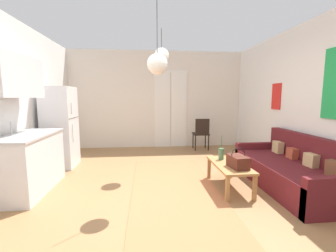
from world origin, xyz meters
The scene contains 12 objects.
ground_plane centered at (0.00, 0.00, -0.05)m, with size 5.49×7.46×0.10m, color #996D44.
wall_back centered at (0.01, 3.48, 1.37)m, with size 5.09×0.13×2.75m.
area_rug centered at (0.13, 0.29, 0.01)m, with size 1.34×3.22×0.01m, color #B26B42.
couch centered at (2.04, 0.25, 0.26)m, with size 0.90×2.07×0.84m.
coffee_table centered at (1.00, 0.30, 0.35)m, with size 0.48×1.00×0.40m.
bamboo_vase centered at (0.95, 0.55, 0.50)m, with size 0.09×0.09×0.41m.
handbag centered at (1.05, 0.09, 0.50)m, with size 0.26×0.35×0.31m.
refrigerator centered at (-2.08, 1.74, 0.83)m, with size 0.59×0.66×1.66m.
kitchen_counter centered at (-2.13, 0.49, 0.80)m, with size 0.58×1.30×2.07m.
accent_chair centered at (1.19, 2.90, 0.49)m, with size 0.43×0.41×0.87m.
pendant_lamp_near centered at (-0.14, 0.14, 1.91)m, with size 0.29×0.29×0.99m.
pendant_lamp_far centered at (0.00, 1.39, 2.25)m, with size 0.29×0.29×0.65m.
Camera 1 is at (-0.30, -3.04, 1.46)m, focal length 23.93 mm.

